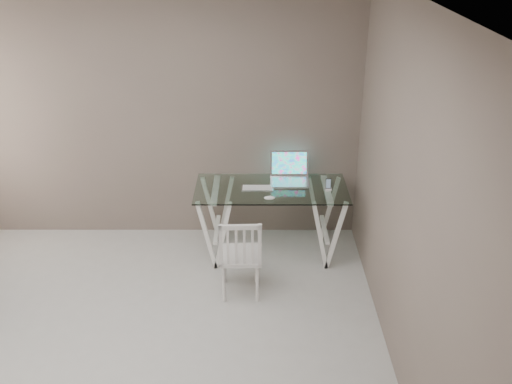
% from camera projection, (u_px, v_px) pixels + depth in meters
% --- Properties ---
extents(room, '(4.50, 4.52, 2.71)m').
position_uv_depth(room, '(100.00, 170.00, 3.61)').
color(room, '#AAA8A3').
rests_on(room, ground).
extents(desk, '(1.50, 0.70, 0.75)m').
position_uv_depth(desk, '(271.00, 220.00, 5.77)').
color(desk, silver).
rests_on(desk, ground).
extents(chair, '(0.38, 0.38, 0.81)m').
position_uv_depth(chair, '(240.00, 254.00, 5.08)').
color(chair, silver).
rests_on(chair, ground).
extents(laptop, '(0.39, 0.35, 0.27)m').
position_uv_depth(laptop, '(290.00, 174.00, 5.77)').
color(laptop, silver).
rests_on(laptop, desk).
extents(keyboard, '(0.31, 0.13, 0.01)m').
position_uv_depth(keyboard, '(257.00, 188.00, 5.61)').
color(keyboard, silver).
rests_on(keyboard, desk).
extents(mouse, '(0.10, 0.06, 0.03)m').
position_uv_depth(mouse, '(269.00, 198.00, 5.39)').
color(mouse, white).
rests_on(mouse, desk).
extents(phone_dock, '(0.06, 0.06, 0.12)m').
position_uv_depth(phone_dock, '(328.00, 187.00, 5.57)').
color(phone_dock, white).
rests_on(phone_dock, desk).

